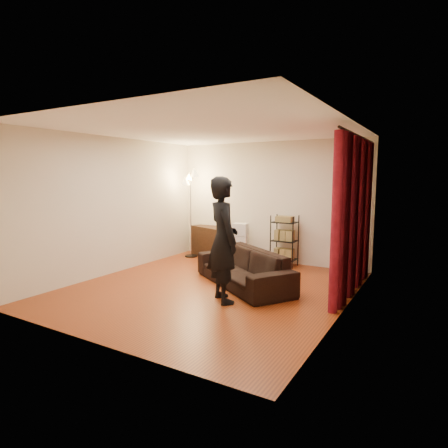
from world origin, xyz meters
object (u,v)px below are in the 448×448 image
Objects in this scene: wire_shelf at (284,241)px; floor_lamp at (191,215)px; storage_boxes at (240,242)px; media_cabinet at (214,242)px; person at (223,240)px; sofa at (243,268)px.

floor_lamp is at bearing 171.26° from wire_shelf.
wire_shelf is at bearing -1.47° from storage_boxes.
storage_boxes is at bearing 18.15° from media_cabinet.
person reaches higher than storage_boxes.
sofa is 1.77m from wire_shelf.
sofa is at bearing -107.89° from wire_shelf.
floor_lamp is at bearing -6.13° from person.
person is 0.95× the size of floor_lamp.
sofa is 2.54× the size of storage_boxes.
media_cabinet is 0.85m from floor_lamp.
media_cabinet is at bearing 164.16° from wire_shelf.
floor_lamp is (-1.19, -0.28, 0.58)m from storage_boxes.
person is at bearing -67.19° from storage_boxes.
media_cabinet is 1.12× the size of wire_shelf.
storage_boxes is (0.71, 0.00, 0.07)m from media_cabinet.
floor_lamp is at bearing -166.87° from storage_boxes.
storage_boxes reaches higher than sofa.
wire_shelf is (0.09, 1.75, 0.23)m from sofa.
media_cabinet is at bearing 30.21° from floor_lamp.
storage_boxes is at bearing -27.28° from person.
media_cabinet is 0.61× the size of floor_lamp.
media_cabinet is at bearing -15.61° from person.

